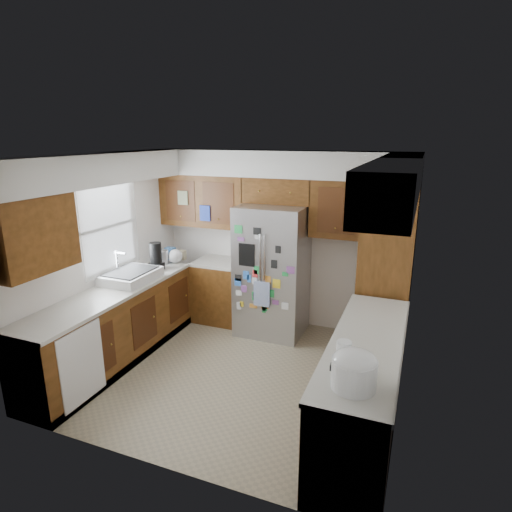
# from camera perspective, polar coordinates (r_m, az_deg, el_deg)

# --- Properties ---
(floor) EXTENTS (3.60, 3.60, 0.00)m
(floor) POSITION_cam_1_polar(r_m,az_deg,el_deg) (5.23, -2.50, -15.22)
(floor) COLOR gray
(floor) RESTS_ON ground
(room_shell) EXTENTS (3.64, 3.24, 2.52)m
(room_shell) POSITION_cam_1_polar(r_m,az_deg,el_deg) (4.93, -2.15, 5.62)
(room_shell) COLOR white
(room_shell) RESTS_ON ground
(left_counter_run) EXTENTS (1.36, 3.20, 0.92)m
(left_counter_run) POSITION_cam_1_polar(r_m,az_deg,el_deg) (5.69, -15.20, -8.26)
(left_counter_run) COLOR #42280C
(left_counter_run) RESTS_ON ground
(right_counter_run) EXTENTS (0.63, 2.25, 0.92)m
(right_counter_run) POSITION_cam_1_polar(r_m,az_deg,el_deg) (4.28, 14.14, -16.85)
(right_counter_run) COLOR #42280C
(right_counter_run) RESTS_ON ground
(pantry) EXTENTS (0.60, 0.90, 2.15)m
(pantry) POSITION_cam_1_polar(r_m,az_deg,el_deg) (5.49, 16.94, -2.06)
(pantry) COLOR #42280C
(pantry) RESTS_ON ground
(fridge) EXTENTS (0.90, 0.79, 1.80)m
(fridge) POSITION_cam_1_polar(r_m,az_deg,el_deg) (5.88, 2.17, -1.96)
(fridge) COLOR #A0A0A5
(fridge) RESTS_ON ground
(bridge_cabinet) EXTENTS (0.96, 0.34, 0.35)m
(bridge_cabinet) POSITION_cam_1_polar(r_m,az_deg,el_deg) (5.86, 3.03, 8.74)
(bridge_cabinet) COLOR #42280C
(bridge_cabinet) RESTS_ON fridge
(fridge_top_items) EXTENTS (0.64, 0.29, 0.28)m
(fridge_top_items) POSITION_cam_1_polar(r_m,az_deg,el_deg) (5.87, 2.68, 11.72)
(fridge_top_items) COLOR #171AC7
(fridge_top_items) RESTS_ON bridge_cabinet
(sink_assembly) EXTENTS (0.52, 0.70, 0.37)m
(sink_assembly) POSITION_cam_1_polar(r_m,az_deg,el_deg) (5.62, -16.32, -2.53)
(sink_assembly) COLOR white
(sink_assembly) RESTS_ON left_counter_run
(left_counter_clutter) EXTENTS (0.33, 0.82, 0.38)m
(left_counter_clutter) POSITION_cam_1_polar(r_m,az_deg,el_deg) (6.14, -11.96, -0.05)
(left_counter_clutter) COLOR black
(left_counter_clutter) RESTS_ON left_counter_run
(rice_cooker) EXTENTS (0.34, 0.33, 0.29)m
(rice_cooker) POSITION_cam_1_polar(r_m,az_deg,el_deg) (3.27, 12.95, -14.43)
(rice_cooker) COLOR white
(rice_cooker) RESTS_ON right_counter_run
(paper_towel) EXTENTS (0.11, 0.11, 0.25)m
(paper_towel) POSITION_cam_1_polar(r_m,az_deg,el_deg) (3.46, 11.57, -12.97)
(paper_towel) COLOR white
(paper_towel) RESTS_ON right_counter_run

